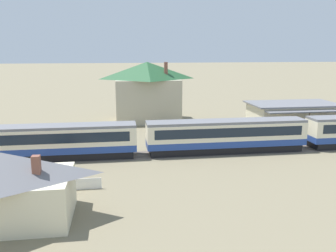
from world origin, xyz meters
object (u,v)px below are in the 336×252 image
object	(u,v)px
passenger_train	(143,137)
station_house_dark_green_roof	(147,91)
parked_car_red	(46,175)
station_building	(292,117)
cottage_grey_roof	(4,186)

from	to	relation	value
passenger_train	station_house_dark_green_roof	world-z (taller)	station_house_dark_green_roof
passenger_train	station_house_dark_green_roof	bearing A→B (deg)	83.62
station_house_dark_green_roof	parked_car_red	distance (m)	31.44
station_house_dark_green_roof	station_building	bearing A→B (deg)	-28.16
station_house_dark_green_roof	cottage_grey_roof	bearing A→B (deg)	-110.72
station_building	passenger_train	bearing A→B (deg)	-158.01
passenger_train	parked_car_red	distance (m)	12.50
station_building	cottage_grey_roof	distance (m)	43.38
passenger_train	parked_car_red	size ratio (longest dim) A/B	17.32
parked_car_red	station_building	bearing A→B (deg)	-68.98
passenger_train	station_building	world-z (taller)	station_building
passenger_train	parked_car_red	world-z (taller)	passenger_train
station_building	cottage_grey_roof	size ratio (longest dim) A/B	1.31
station_building	parked_car_red	xyz separation A→B (m)	(-34.06, -16.90, -1.68)
passenger_train	cottage_grey_roof	distance (m)	19.14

